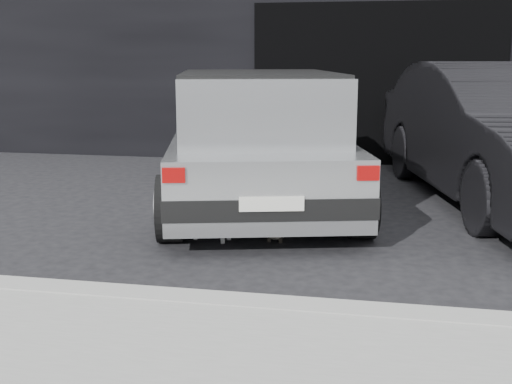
% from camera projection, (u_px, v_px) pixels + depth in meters
% --- Properties ---
extents(ground, '(80.00, 80.00, 0.00)m').
position_uv_depth(ground, '(275.00, 221.00, 6.99)').
color(ground, black).
rests_on(ground, ground).
extents(building_facade, '(34.00, 4.00, 5.00)m').
position_uv_depth(building_facade, '(380.00, 15.00, 12.04)').
color(building_facade, black).
rests_on(building_facade, ground).
extents(garage_opening, '(4.00, 0.10, 2.60)m').
position_uv_depth(garage_opening, '(376.00, 85.00, 10.36)').
color(garage_opening, black).
rests_on(garage_opening, ground).
extents(curb, '(18.00, 0.25, 0.12)m').
position_uv_depth(curb, '(359.00, 316.00, 4.29)').
color(curb, gray).
rests_on(curb, ground).
extents(silver_hatchback, '(2.95, 4.64, 1.59)m').
position_uv_depth(silver_hatchback, '(257.00, 134.00, 7.49)').
color(silver_hatchback, '#A3A5A8').
rests_on(silver_hatchback, ground).
extents(second_car, '(2.88, 5.41, 1.69)m').
position_uv_depth(second_car, '(505.00, 133.00, 7.71)').
color(second_car, black).
rests_on(second_car, ground).
extents(cat_siamese, '(0.28, 0.70, 0.24)m').
position_uv_depth(cat_siamese, '(277.00, 229.00, 6.25)').
color(cat_siamese, beige).
rests_on(cat_siamese, ground).
extents(cat_white, '(0.75, 0.38, 0.36)m').
position_uv_depth(cat_white, '(215.00, 223.00, 6.23)').
color(cat_white, silver).
rests_on(cat_white, ground).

